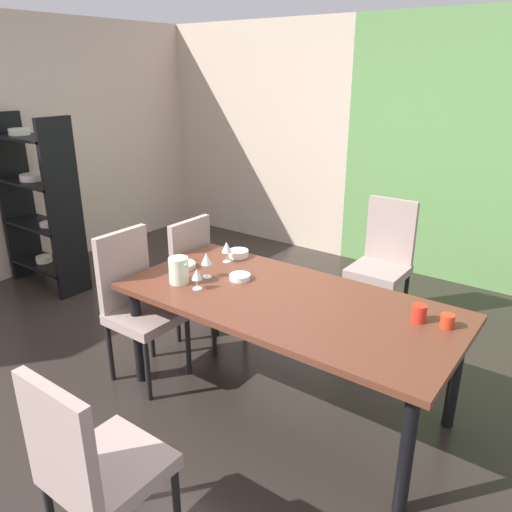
{
  "coord_description": "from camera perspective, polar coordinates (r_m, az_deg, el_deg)",
  "views": [
    {
      "loc": [
        2.19,
        -2.27,
        2.07
      ],
      "look_at": [
        0.28,
        0.32,
        0.85
      ],
      "focal_mm": 35.0,
      "sensor_mm": 36.0,
      "label": 1
    }
  ],
  "objects": [
    {
      "name": "chair_head_far",
      "position": [
        4.32,
        14.36,
        -0.08
      ],
      "size": [
        0.44,
        0.45,
        1.06
      ],
      "rotation": [
        0.0,
        0.0,
        3.14
      ],
      "color": "#A38C83",
      "rests_on": "ground_plane"
    },
    {
      "name": "display_shelf",
      "position": [
        5.27,
        -23.57,
        5.64
      ],
      "size": [
        0.88,
        0.34,
        1.68
      ],
      "color": "black",
      "rests_on": "ground_plane"
    },
    {
      "name": "wine_glass_north",
      "position": [
        3.17,
        -6.79,
        -2.15
      ],
      "size": [
        0.07,
        0.07,
        0.14
      ],
      "color": "silver",
      "rests_on": "dining_table"
    },
    {
      "name": "cup_center",
      "position": [
        2.91,
        21.03,
        -6.95
      ],
      "size": [
        0.08,
        0.08,
        0.08
      ],
      "primitive_type": "cylinder",
      "color": "red",
      "rests_on": "dining_table"
    },
    {
      "name": "serving_bowl_front",
      "position": [
        3.54,
        -8.37,
        -1.06
      ],
      "size": [
        0.18,
        0.18,
        0.04
      ],
      "primitive_type": "cylinder",
      "color": "beige",
      "rests_on": "dining_table"
    },
    {
      "name": "wine_glass_south",
      "position": [
        3.33,
        -5.7,
        -0.4
      ],
      "size": [
        0.07,
        0.07,
        0.17
      ],
      "color": "silver",
      "rests_on": "dining_table"
    },
    {
      "name": "wine_glass_east",
      "position": [
        3.59,
        -3.38,
        0.97
      ],
      "size": [
        0.07,
        0.07,
        0.15
      ],
      "color": "silver",
      "rests_on": "dining_table"
    },
    {
      "name": "chair_left_near",
      "position": [
        3.52,
        -13.44,
        -4.89
      ],
      "size": [
        0.45,
        0.44,
        1.05
      ],
      "rotation": [
        0.0,
        0.0,
        -1.57
      ],
      "color": "#A38C83",
      "rests_on": "ground_plane"
    },
    {
      "name": "chair_left_far",
      "position": [
        3.94,
        -6.11,
        -2.04
      ],
      "size": [
        0.45,
        0.44,
        0.97
      ],
      "rotation": [
        0.0,
        0.0,
        -1.57
      ],
      "color": "#A38C83",
      "rests_on": "ground_plane"
    },
    {
      "name": "back_panel_interior",
      "position": [
        6.34,
        -0.2,
        13.69
      ],
      "size": [
        2.6,
        0.1,
        2.59
      ],
      "primitive_type": "cube",
      "color": "beige",
      "rests_on": "ground_plane"
    },
    {
      "name": "serving_bowl_corner",
      "position": [
        3.32,
        -1.85,
        -2.41
      ],
      "size": [
        0.14,
        0.14,
        0.04
      ],
      "primitive_type": "cylinder",
      "color": "white",
      "rests_on": "dining_table"
    },
    {
      "name": "garden_window_panel",
      "position": [
        5.19,
        26.42,
        10.01
      ],
      "size": [
        3.1,
        0.1,
        2.59
      ],
      "primitive_type": "cube",
      "color": "#60944E",
      "rests_on": "ground_plane"
    },
    {
      "name": "pitcher_near_window",
      "position": [
        3.28,
        -8.8,
        -1.6
      ],
      "size": [
        0.15,
        0.13,
        0.17
      ],
      "color": "#E2F1C8",
      "rests_on": "dining_table"
    },
    {
      "name": "serving_bowl_near_shelf",
      "position": [
        3.71,
        -2.02,
        0.3
      ],
      "size": [
        0.15,
        0.15,
        0.05
      ],
      "primitive_type": "cylinder",
      "color": "white",
      "rests_on": "dining_table"
    },
    {
      "name": "dining_table",
      "position": [
        3.1,
        3.48,
        -6.07
      ],
      "size": [
        2.09,
        0.99,
        0.75
      ],
      "color": "brown",
      "rests_on": "ground_plane"
    },
    {
      "name": "ground_plane",
      "position": [
        3.78,
        -6.56,
        -12.79
      ],
      "size": [
        5.7,
        5.66,
        0.02
      ],
      "primitive_type": "cube",
      "color": "#2A231F"
    },
    {
      "name": "cup_right",
      "position": [
        2.91,
        18.13,
        -6.24
      ],
      "size": [
        0.08,
        0.08,
        0.1
      ],
      "primitive_type": "cylinder",
      "color": "red",
      "rests_on": "dining_table"
    },
    {
      "name": "chair_head_near",
      "position": [
        2.29,
        -18.34,
        -21.64
      ],
      "size": [
        0.44,
        0.44,
        1.0
      ],
      "color": "#A38C83",
      "rests_on": "ground_plane"
    }
  ]
}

